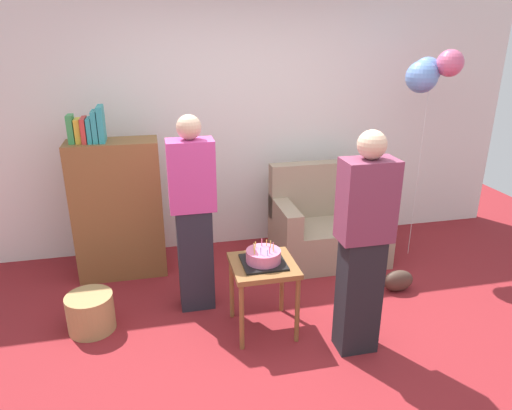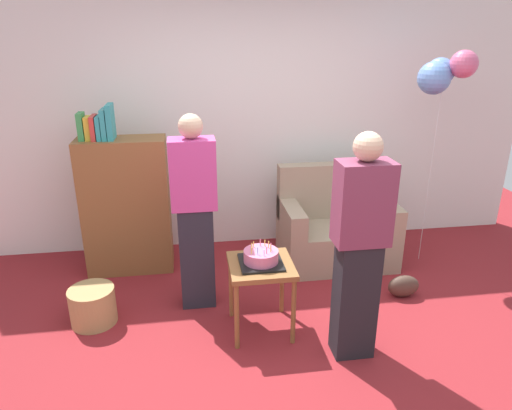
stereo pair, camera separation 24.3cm
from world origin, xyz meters
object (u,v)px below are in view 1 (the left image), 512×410
Objects in this scene: person_blowing_candles at (193,215)px; handbag at (398,281)px; wicker_basket at (91,313)px; bookshelf at (118,207)px; birthday_cake at (263,257)px; side_table at (263,273)px; couch at (327,226)px; balloon_bunch at (430,72)px; person_holding_cake at (363,245)px.

person_blowing_candles is 1.94m from handbag.
bookshelf is at bearing 76.85° from wicker_basket.
handbag is at bearing 12.10° from birthday_cake.
side_table is 0.35× the size of person_blowing_candles.
balloon_bunch is (0.86, -0.14, 1.52)m from couch.
handbag is at bearing -20.39° from bookshelf.
handbag is at bearing -126.10° from balloon_bunch.
handbag is (0.39, -0.78, -0.24)m from couch.
birthday_cake reaches higher than handbag.
bookshelf is 2.65m from handbag.
birthday_cake reaches higher than side_table.
person_blowing_candles is at bearing 174.65° from handbag.
wicker_basket is 0.18× the size of balloon_bunch.
balloon_bunch is at bearing 27.42° from side_table.
person_holding_cake reaches higher than couch.
handbag is at bearing -0.04° from wicker_basket.
person_holding_cake reaches higher than handbag.
person_holding_cake is (1.08, -0.82, 0.00)m from person_blowing_candles.
wicker_basket is at bearing 167.76° from side_table.
bookshelf is at bearing 122.02° from person_blowing_candles.
person_holding_cake reaches higher than birthday_cake.
couch is 3.93× the size of handbag.
wicker_basket is at bearing -103.15° from bookshelf.
birthday_cake is at bearing -131.10° from couch.
couch is at bearing 170.94° from balloon_bunch.
bookshelf reaches higher than handbag.
balloon_bunch is at bearing 3.07° from person_blowing_candles.
person_holding_cake is at bearing -137.31° from handbag.
wicker_basket is (-2.24, -0.78, -0.19)m from couch.
side_table is at bearing -152.58° from balloon_bunch.
wicker_basket is at bearing 167.76° from birthday_cake.
bookshelf is 0.98m from person_blowing_candles.
side_table reaches higher than wicker_basket.
bookshelf is at bearing 174.97° from balloon_bunch.
birthday_cake is 1.43m from wicker_basket.
balloon_bunch reaches higher than side_table.
wicker_basket is (-1.92, 0.66, -0.68)m from person_holding_cake.
side_table reaches higher than handbag.
bookshelf reaches higher than birthday_cake.
couch is 0.67× the size of person_holding_cake.
bookshelf is 4.47× the size of wicker_basket.
side_table is 2.44m from balloon_bunch.
couch is 1.56m from person_holding_cake.
handbag is at bearing -63.58° from couch.
bookshelf is at bearing 133.00° from side_table.
side_table is 0.28× the size of balloon_bunch.
side_table is 0.14m from birthday_cake.
wicker_basket reaches higher than handbag.
person_blowing_candles is at bearing -44.40° from person_holding_cake.
person_blowing_candles is 1.00× the size of person_holding_cake.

